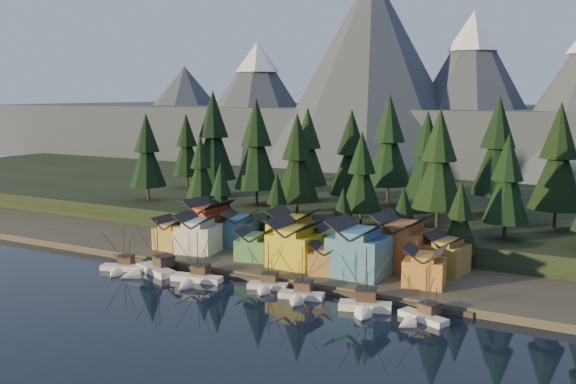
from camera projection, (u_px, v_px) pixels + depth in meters
The scene contains 45 objects.
ground at pixel (222, 305), 112.17m from camera, with size 500.00×500.00×0.00m, color black.
shore_strip at pixel (322, 252), 146.62m from camera, with size 400.00×50.00×1.50m, color #3D392C.
hillside at pixel (397, 209), 189.48m from camera, with size 420.00×100.00×6.00m, color black.
dock at pixel (270, 279), 126.35m from camera, with size 80.00×4.00×1.00m, color #413A2F.
mountain_ridge at pixel (480, 117), 294.76m from camera, with size 560.00×190.00×90.00m.
boat_0 at pixel (121, 263), 133.38m from camera, with size 9.87×10.21×10.14m.
boat_1 at pixel (150, 263), 131.33m from camera, with size 11.60×12.09×12.54m.
boat_2 at pixel (194, 273), 125.28m from camera, with size 10.85×11.50×11.00m.
boat_3 at pixel (267, 279), 120.82m from camera, with size 8.20×8.73×10.06m.
boat_4 at pixel (300, 288), 114.99m from camera, with size 8.79×9.31×10.53m.
boat_5 at pixel (365, 298), 108.66m from camera, with size 9.72×10.36×12.07m.
boat_6 at pixel (420, 311), 103.87m from camera, with size 9.10×9.51×9.99m.
house_front_0 at pixel (173, 232), 146.13m from camera, with size 7.56×7.17×7.32m.
house_front_1 at pixel (198, 232), 143.02m from camera, with size 9.66×9.39×8.72m.
house_front_2 at pixel (254, 243), 136.80m from camera, with size 8.01×8.05×6.67m.
house_front_3 at pixel (295, 242), 131.38m from camera, with size 10.18×9.76×9.79m.
house_front_4 at pixel (326, 257), 126.32m from camera, with size 7.62×7.98×6.33m.
house_front_5 at pixel (359, 247), 124.29m from camera, with size 10.99×10.07×11.07m.
house_front_6 at pixel (424, 266), 118.04m from camera, with size 8.21×7.87×7.29m.
house_back_0 at pixel (209, 220), 152.98m from camera, with size 10.45×10.13×10.20m.
house_back_1 at pixel (240, 228), 149.35m from camera, with size 8.71×8.77×8.10m.
house_back_2 at pixel (293, 231), 140.11m from camera, with size 10.21×9.48×10.23m.
house_back_3 at pixel (334, 243), 134.31m from camera, with size 8.89×8.13×8.15m.
house_back_4 at pixel (402, 240), 130.09m from camera, with size 11.00×10.63×11.08m.
house_back_5 at pixel (447, 252), 126.41m from camera, with size 8.43×8.50×8.01m.
tree_hill_0 at pixel (147, 153), 183.82m from camera, with size 10.81×10.81×25.19m.
tree_hill_1 at pixel (214, 139), 191.35m from camera, with size 13.59×13.59×31.67m.
tree_hill_2 at pixel (201, 169), 170.26m from camera, with size 8.52×8.52×19.85m.
tree_hill_3 at pixel (256, 147), 175.02m from camera, with size 12.69×12.69×29.56m.
tree_hill_4 at pixel (308, 150), 184.37m from camera, with size 11.54×11.54×26.87m.
tree_hill_5 at pixel (297, 161), 158.04m from camera, with size 11.19×11.19×26.08m.
tree_hill_6 at pixel (351, 156), 167.10m from camera, with size 11.49×11.49×26.76m.
tree_hill_7 at pixel (362, 175), 148.00m from camera, with size 9.54×9.54×22.23m.
tree_hill_8 at pixel (427, 157), 164.54m from camera, with size 11.37×11.37×26.48m.
tree_hill_9 at pixel (439, 163), 145.92m from camera, with size 11.86×11.86×27.64m.
tree_hill_10 at pixel (498, 150), 163.47m from camera, with size 12.96×12.96×30.20m.
tree_hill_11 at pixel (507, 182), 134.34m from camera, with size 9.72×9.72×22.64m.
tree_hill_12 at pixel (558, 160), 143.80m from camera, with size 12.45×12.45×29.01m.
tree_hill_15 at pixel (389, 144), 179.54m from camera, with size 13.17×13.17×30.69m.
tree_hill_16 at pixel (187, 147), 209.24m from camera, with size 10.43×10.43×24.30m.
tree_shore_0 at pixel (221, 196), 158.39m from camera, with size 7.96×7.96×18.54m.
tree_shore_1 at pixel (277, 205), 150.84m from camera, with size 7.30×7.30×17.01m.
tree_shore_2 at pixel (343, 217), 142.88m from camera, with size 6.32×6.32×14.73m.
tree_shore_3 at pixel (403, 220), 136.06m from camera, with size 6.83×6.83×15.92m.
tree_shore_4 at pixel (460, 220), 130.14m from camera, with size 7.71×7.71×17.95m.
Camera 1 is at (62.41, -88.67, 36.78)m, focal length 40.00 mm.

